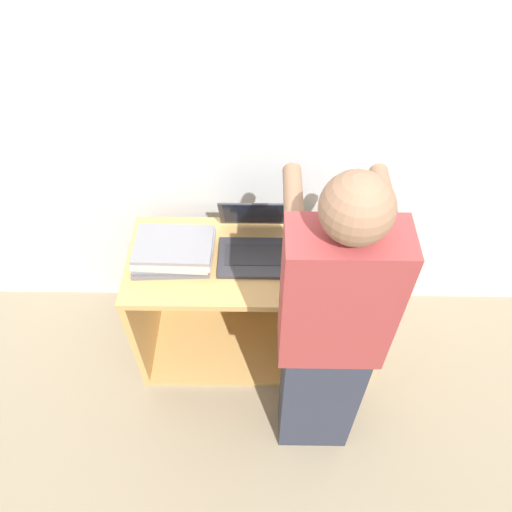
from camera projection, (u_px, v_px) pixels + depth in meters
ground_plane at (256, 386)px, 2.77m from camera, size 12.00×12.00×0.00m
wall_back at (257, 135)px, 2.29m from camera, size 8.00×0.05×2.40m
cart at (256, 295)px, 2.71m from camera, size 1.24×0.55×0.77m
laptop_open at (256, 243)px, 2.37m from camera, size 0.36×0.35×0.24m
laptop_stack_left at (173, 251)px, 2.33m from camera, size 0.39×0.27×0.11m
laptop_stack_right at (340, 251)px, 2.32m from camera, size 0.38×0.27×0.13m
person at (328, 340)px, 1.98m from camera, size 0.40×0.53×1.70m
inventory_tag at (343, 252)px, 2.23m from camera, size 0.06×0.02×0.01m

